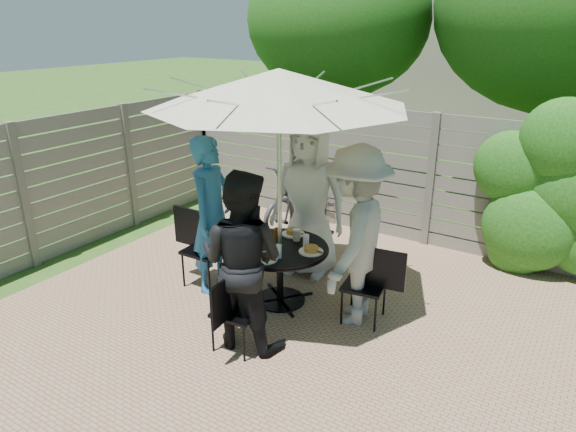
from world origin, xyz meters
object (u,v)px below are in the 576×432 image
Objects in this scene: person_front at (242,261)px; syrup_jug at (277,237)px; coffee_cup at (296,235)px; plate_right at (311,250)px; glass_front at (278,251)px; person_left at (213,216)px; plate_front at (265,258)px; bicycle at (308,196)px; chair_back at (312,247)px; person_right at (355,237)px; umbrella at (279,88)px; person_back at (309,199)px; chair_front at (237,326)px; patio_table at (280,264)px; plate_back at (293,232)px; glass_left at (254,240)px; plate_left at (250,239)px; chair_left at (206,264)px; glass_right at (306,241)px; chair_right at (365,299)px.

person_front is 10.92× the size of syrup_jug.
person_front is 14.57× the size of coffee_cup.
plate_right is 0.37m from glass_front.
person_left is at bearing -171.46° from plate_right.
plate_front is 2.53m from bicycle.
person_left reaches higher than chair_back.
person_right is at bearing -90.00° from person_left.
umbrella is 1.54× the size of person_back.
bicycle reaches higher than coffee_cup.
person_back is 2.31× the size of chair_front.
person_left is 0.98m from glass_front.
umbrella is at bearing -71.57° from patio_table.
glass_left is at bearing -110.64° from plate_back.
chair_back is 3.45× the size of plate_left.
person_front is at bearing -33.66° from chair_left.
person_back is (0.02, -0.13, 0.69)m from chair_back.
coffee_cup is at bearing 9.30° from chair_back.
bicycle is at bearing 119.79° from glass_right.
umbrella is at bearing -149.46° from glass_right.
plate_front is (0.11, -0.71, 0.00)m from plate_back.
person_back is at bearing 121.99° from plate_right.
chair_front reaches higher than patio_table.
person_right reaches higher than glass_right.
umbrella is 11.40× the size of plate_left.
patio_table is 0.94m from person_left.
chair_right is 7.07× the size of coffee_cup.
glass_left is at bearing -149.46° from glass_right.
person_right is at bearing -45.00° from person_back.
plate_left and plate_front have the same top height.
umbrella reaches higher than plate_left.
patio_table is 4.54× the size of plate_right.
chair_left reaches higher than chair_back.
chair_left is 6.64× the size of glass_right.
coffee_cup is (-0.08, 0.47, -0.01)m from glass_front.
chair_left is at bearing 179.94° from glass_left.
coffee_cup is at bearing 34.10° from plate_left.
glass_left reaches higher than plate_left.
coffee_cup is (0.07, 0.23, -1.60)m from umbrella.
person_front is (0.25, -1.64, -0.09)m from person_back.
glass_front is at bearing -71.85° from plate_back.
coffee_cup reaches higher than plate_left.
glass_right reaches higher than coffee_cup.
plate_front is 0.53m from glass_right.
person_left is 0.51m from plate_left.
person_left is at bearing -171.46° from plate_left.
person_right is at bearing 5.33° from syrup_jug.
glass_right is at bearing 11.89° from chair_left.
person_right is at bearing 14.04° from glass_left.
chair_front is (0.29, -1.91, -0.02)m from chair_back.
person_back is at bearing -40.56° from chair_right.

